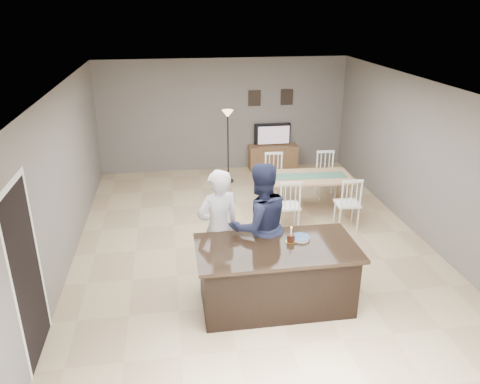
{
  "coord_description": "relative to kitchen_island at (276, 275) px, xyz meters",
  "views": [
    {
      "loc": [
        -1.31,
        -7.12,
        3.9
      ],
      "look_at": [
        -0.26,
        -0.3,
        1.09
      ],
      "focal_mm": 35.0,
      "sensor_mm": 36.0,
      "label": 1
    }
  ],
  "objects": [
    {
      "name": "floor",
      "position": [
        0.0,
        1.8,
        -0.45
      ],
      "size": [
        8.0,
        8.0,
        0.0
      ],
      "primitive_type": "plane",
      "color": "tan",
      "rests_on": "ground"
    },
    {
      "name": "room_shell",
      "position": [
        0.0,
        1.8,
        1.22
      ],
      "size": [
        8.0,
        8.0,
        8.0
      ],
      "color": "slate",
      "rests_on": "floor"
    },
    {
      "name": "kitchen_island",
      "position": [
        0.0,
        0.0,
        0.0
      ],
      "size": [
        2.15,
        1.1,
        0.9
      ],
      "color": "black",
      "rests_on": "floor"
    },
    {
      "name": "tv_console",
      "position": [
        1.2,
        5.57,
        -0.15
      ],
      "size": [
        1.2,
        0.4,
        0.6
      ],
      "primitive_type": "cube",
      "color": "brown",
      "rests_on": "floor"
    },
    {
      "name": "television",
      "position": [
        1.2,
        5.64,
        0.41
      ],
      "size": [
        0.91,
        0.12,
        0.53
      ],
      "primitive_type": "imported",
      "rotation": [
        0.0,
        0.0,
        3.14
      ],
      "color": "black",
      "rests_on": "tv_console"
    },
    {
      "name": "tv_screen_glow",
      "position": [
        1.2,
        5.56,
        0.42
      ],
      "size": [
        0.78,
        0.0,
        0.78
      ],
      "primitive_type": "plane",
      "rotation": [
        1.57,
        0.0,
        3.14
      ],
      "color": "#CC6116",
      "rests_on": "tv_console"
    },
    {
      "name": "picture_frames",
      "position": [
        1.15,
        5.78,
        1.3
      ],
      "size": [
        1.1,
        0.02,
        0.38
      ],
      "color": "black",
      "rests_on": "room_shell"
    },
    {
      "name": "doorway",
      "position": [
        -2.99,
        -0.5,
        0.8
      ],
      "size": [
        0.0,
        2.1,
        2.65
      ],
      "color": "black",
      "rests_on": "floor"
    },
    {
      "name": "woman",
      "position": [
        -0.71,
        0.66,
        0.44
      ],
      "size": [
        0.76,
        0.62,
        1.78
      ],
      "primitive_type": "imported",
      "rotation": [
        0.0,
        0.0,
        3.48
      ],
      "color": "silver",
      "rests_on": "floor"
    },
    {
      "name": "man",
      "position": [
        -0.12,
        0.55,
        0.49
      ],
      "size": [
        1.05,
        0.89,
        1.88
      ],
      "primitive_type": "imported",
      "rotation": [
        0.0,
        0.0,
        3.36
      ],
      "color": "#1B203B",
      "rests_on": "floor"
    },
    {
      "name": "birthday_cake",
      "position": [
        0.21,
        0.1,
        0.5
      ],
      "size": [
        0.14,
        0.14,
        0.22
      ],
      "color": "gold",
      "rests_on": "kitchen_island"
    },
    {
      "name": "plate_stack",
      "position": [
        0.36,
        0.15,
        0.47
      ],
      "size": [
        0.26,
        0.26,
        0.04
      ],
      "color": "white",
      "rests_on": "kitchen_island"
    },
    {
      "name": "dining_table",
      "position": [
        1.32,
        2.92,
        0.17
      ],
      "size": [
        1.66,
        1.9,
        0.99
      ],
      "rotation": [
        0.0,
        0.0,
        -0.05
      ],
      "color": "#A37E58",
      "rests_on": "floor"
    },
    {
      "name": "floor_lamp",
      "position": [
        -0.03,
        4.83,
        0.85
      ],
      "size": [
        0.25,
        0.25,
        1.69
      ],
      "color": "black",
      "rests_on": "floor"
    }
  ]
}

